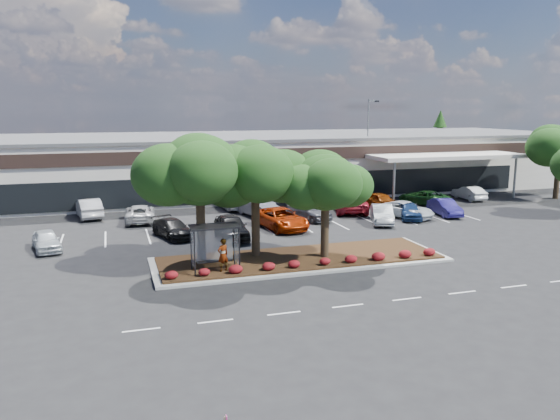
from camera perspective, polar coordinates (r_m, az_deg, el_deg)
name	(u,v)px	position (r m, az deg, el deg)	size (l,w,h in m)	color
ground	(357,277)	(31.06, 8.09, -6.93)	(160.00, 160.00, 0.00)	black
retail_store	(230,162)	(62.25, -5.29, 4.97)	(80.40, 25.20, 6.25)	silver
landscape_island	(300,259)	(33.82, 2.10, -5.13)	(18.00, 6.00, 0.26)	#A0A09B
lane_markings	(295,236)	(40.31, 1.56, -2.69)	(33.12, 20.06, 0.01)	silver
shrub_row	(312,262)	(31.82, 3.37, -5.44)	(17.00, 0.80, 0.50)	maroon
bus_shelter	(214,234)	(30.91, -6.88, -2.54)	(2.75, 1.55, 2.59)	black
island_tree_west	(200,197)	(31.96, -8.35, 1.33)	(7.20, 7.20, 7.89)	#173B11
island_tree_mid	(255,197)	(33.39, -2.59, 1.34)	(6.60, 6.60, 7.32)	#173B11
island_tree_east	(325,204)	(33.31, 4.75, 0.58)	(5.80, 5.80, 6.50)	#173B11
tree_east_far	(559,162)	(62.86, 27.11, 4.50)	(6.40, 6.40, 7.62)	#173B11
conifer_north_east	(439,140)	(84.94, 16.30, 7.03)	(3.96, 3.96, 9.00)	#173B11
person_waiting	(223,255)	(30.82, -5.98, -4.68)	(0.69, 0.45, 1.88)	#594C47
light_pole	(368,152)	(60.82, 9.18, 6.03)	(1.43, 0.61, 10.16)	#A0A09B
car_0	(46,241)	(39.22, -23.23, -2.95)	(1.60, 3.98, 1.35)	silver
car_1	(173,228)	(40.44, -11.13, -1.90)	(1.85, 4.55, 1.32)	black
car_2	(231,227)	(39.49, -5.12, -1.75)	(2.02, 5.02, 1.71)	black
car_3	(281,219)	(42.48, 0.08, -0.90)	(2.64, 5.72, 1.59)	#A12903
car_4	(309,210)	(45.87, 3.07, -0.05)	(1.86, 4.63, 1.58)	#505158
car_5	(382,214)	(45.20, 10.61, -0.44)	(1.58, 4.53, 1.49)	#A2A8AD
car_6	(406,210)	(47.94, 13.03, 0.03)	(2.29, 4.96, 1.38)	silver
car_7	(409,211)	(47.41, 13.35, -0.08)	(1.66, 4.11, 1.40)	navy
car_8	(445,207)	(49.78, 16.84, 0.26)	(1.50, 4.32, 1.42)	navy
car_9	(89,208)	(49.52, -19.35, 0.21)	(1.76, 5.06, 1.67)	#B5B5B5
car_10	(140,213)	(46.46, -14.42, -0.34)	(2.35, 5.11, 1.42)	#B5B5B5
car_11	(232,201)	(50.98, -5.00, 0.96)	(2.07, 5.10, 1.48)	silver
car_12	(257,207)	(47.30, -2.44, 0.29)	(1.69, 4.85, 1.60)	#5C5C63
car_13	(294,198)	(52.04, 1.44, 1.25)	(1.68, 4.81, 1.58)	#5C5D63
car_14	(349,202)	(49.74, 7.21, 0.79)	(2.79, 6.05, 1.68)	maroon
car_15	(377,200)	(52.26, 10.09, 1.07)	(1.74, 4.33, 1.48)	#742E07
car_16	(424,197)	(54.73, 14.78, 1.28)	(2.35, 5.10, 1.42)	#184319
car_17	(469,193)	(59.00, 19.15, 1.69)	(1.47, 4.22, 1.39)	white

